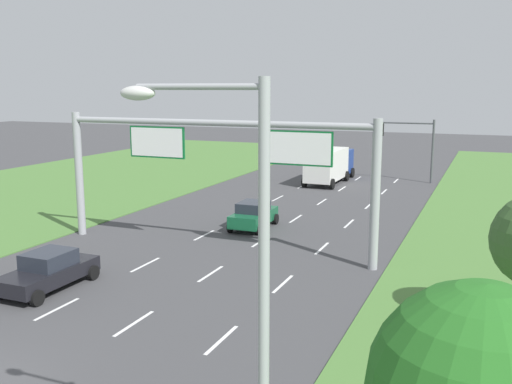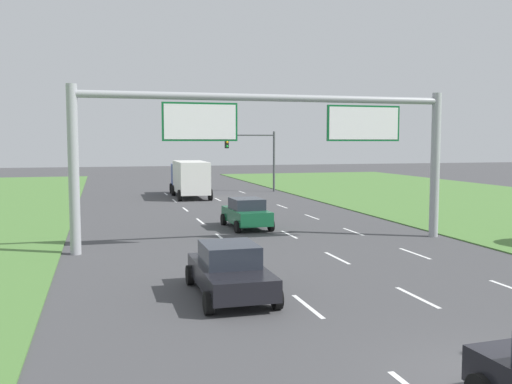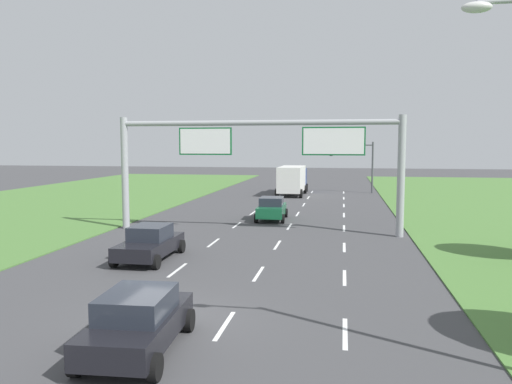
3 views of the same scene
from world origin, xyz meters
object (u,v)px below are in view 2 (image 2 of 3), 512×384
object	(u,v)px
car_near_red	(230,270)
traffic_light_mast	(254,150)
box_truck	(189,177)
car_lead_silver	(246,213)
sign_gantry	(275,136)

from	to	relation	value
car_near_red	traffic_light_mast	size ratio (longest dim) A/B	0.80
car_near_red	box_truck	world-z (taller)	box_truck
box_truck	traffic_light_mast	world-z (taller)	traffic_light_mast
traffic_light_mast	box_truck	bearing A→B (deg)	-154.19
car_lead_silver	box_truck	world-z (taller)	box_truck
car_near_red	box_truck	distance (m)	31.30
car_near_red	box_truck	xyz separation A→B (m)	(3.52, 31.09, 0.88)
box_truck	sign_gantry	xyz separation A→B (m)	(0.34, -23.20, 3.24)
car_lead_silver	box_truck	xyz separation A→B (m)	(-0.33, 18.10, 0.84)
sign_gantry	car_near_red	bearing A→B (deg)	-116.09
car_lead_silver	sign_gantry	size ratio (longest dim) A/B	0.24
car_near_red	sign_gantry	bearing A→B (deg)	64.16
car_near_red	car_lead_silver	xyz separation A→B (m)	(3.85, 12.99, 0.04)
traffic_light_mast	sign_gantry	bearing A→B (deg)	-103.13
car_near_red	box_truck	size ratio (longest dim) A/B	0.54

